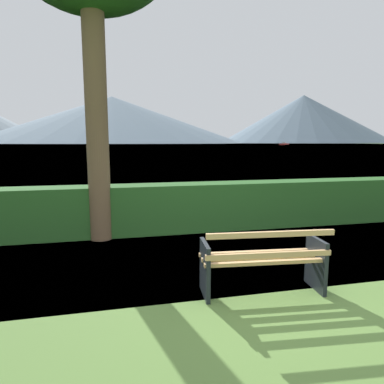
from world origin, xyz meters
The scene contains 6 objects.
ground_plane centered at (0.00, 0.00, 0.00)m, with size 1400.00×1400.00×0.00m, color #567A38.
water_surface centered at (0.00, 309.92, 0.00)m, with size 620.00×620.00×0.00m, color slate.
park_bench centered at (-0.01, -0.06, 0.42)m, with size 1.58×0.71×0.87m.
hedge_row centered at (0.00, 3.20, 0.51)m, with size 11.79×0.68×1.01m, color #285B23.
fishing_boat_near centered at (107.15, 200.07, 0.61)m, with size 4.84×6.13×1.65m.
distant_hills centered at (11.17, 547.86, 38.33)m, with size 856.99×392.52×82.79m.
Camera 1 is at (-1.79, -3.82, 1.89)m, focal length 31.87 mm.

